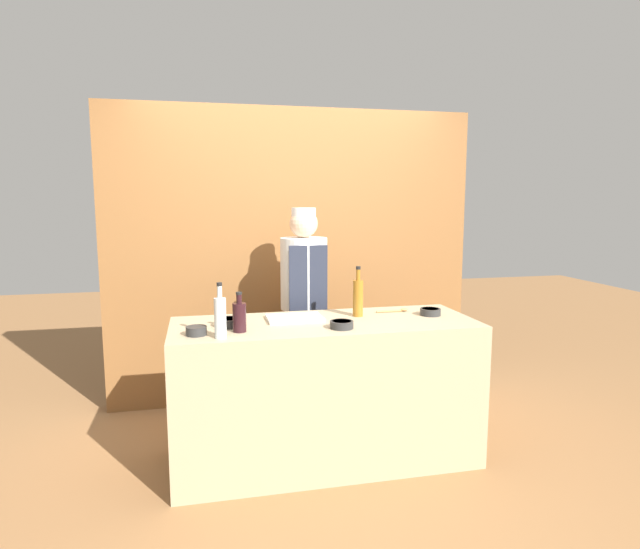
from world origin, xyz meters
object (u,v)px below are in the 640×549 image
sauce_bowl_brown (342,324)px  bottle_amber (358,297)px  bottle_wine (239,316)px  chef_center (304,307)px  sauce_bowl_yellow (430,311)px  wooden_spoon (396,310)px  cutting_board (295,318)px  bottle_clear (220,316)px  sauce_bowl_purple (229,322)px  sauce_bowl_green (196,330)px

sauce_bowl_brown → bottle_amber: bearing=57.6°
bottle_wine → bottle_amber: size_ratio=0.71×
chef_center → sauce_bowl_yellow: bearing=-40.5°
bottle_wine → wooden_spoon: bearing=16.1°
cutting_board → bottle_clear: size_ratio=1.13×
bottle_amber → chef_center: size_ratio=0.21×
chef_center → bottle_wine: bearing=-124.1°
bottle_wine → bottle_clear: bottle_clear is taller
cutting_board → wooden_spoon: wooden_spoon is taller
sauce_bowl_purple → bottle_wine: bottle_wine is taller
chef_center → wooden_spoon: bearing=-41.4°
bottle_wine → cutting_board: bearing=32.7°
sauce_bowl_green → sauce_bowl_brown: bearing=-1.8°
sauce_bowl_brown → sauce_bowl_purple: size_ratio=0.92×
bottle_clear → bottle_wine: bearing=45.9°
cutting_board → bottle_amber: bottle_amber is taller
wooden_spoon → cutting_board: bearing=-173.9°
bottle_wine → chef_center: (0.54, 0.79, -0.13)m
sauce_bowl_purple → chef_center: chef_center is taller
bottle_amber → bottle_clear: (-0.90, -0.36, -0.01)m
sauce_bowl_green → chef_center: 1.13m
sauce_bowl_green → sauce_bowl_brown: 0.85m
bottle_wine → bottle_amber: bottle_amber is taller
sauce_bowl_brown → bottle_clear: (-0.71, -0.06, 0.10)m
sauce_bowl_green → chef_center: size_ratio=0.07×
sauce_bowl_brown → wooden_spoon: bearing=37.2°
sauce_bowl_green → sauce_bowl_yellow: bearing=7.3°
sauce_bowl_purple → bottle_amber: (0.84, 0.11, 0.10)m
bottle_wine → wooden_spoon: size_ratio=1.04×
sauce_bowl_brown → sauce_bowl_yellow: size_ratio=1.03×
sauce_bowl_brown → bottle_wine: size_ratio=0.60×
sauce_bowl_green → bottle_amber: bearing=14.8°
bottle_amber → chef_center: 0.62m
sauce_bowl_green → bottle_amber: (1.04, 0.27, 0.10)m
sauce_bowl_purple → cutting_board: (0.42, 0.09, -0.02)m
sauce_bowl_brown → wooden_spoon: size_ratio=0.63×
sauce_bowl_brown → cutting_board: bearing=128.9°
sauce_bowl_yellow → wooden_spoon: sauce_bowl_yellow is taller
sauce_bowl_purple → wooden_spoon: 1.14m
chef_center → sauce_bowl_brown: bearing=-85.7°
chef_center → sauce_bowl_purple: bearing=-132.1°
chef_center → bottle_amber: bearing=-65.0°
sauce_bowl_yellow → cutting_board: 0.90m
cutting_board → chef_center: bearing=73.1°
wooden_spoon → chef_center: chef_center is taller
bottle_amber → wooden_spoon: size_ratio=1.47×
cutting_board → wooden_spoon: 0.72m
wooden_spoon → sauce_bowl_green: bearing=-165.7°
sauce_bowl_brown → bottle_amber: 0.37m
sauce_bowl_purple → cutting_board: size_ratio=0.44×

